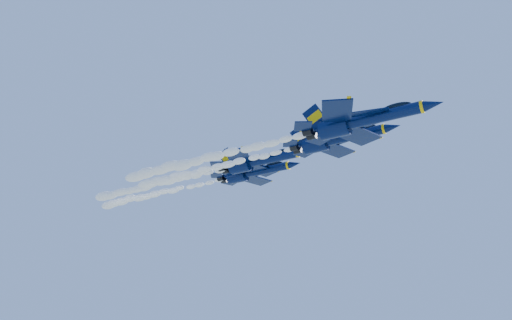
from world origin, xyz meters
The scene contains 8 objects.
jet_lead centered at (18.13, -10.00, 149.96)m, with size 18.86×15.47×7.01m.
smoke_trail_jet_lead centered at (-6.36, -10.00, 149.57)m, with size 32.87×1.95×1.76m, color white.
jet_second centered at (11.34, -0.83, 152.55)m, with size 17.74×14.55×6.59m.
smoke_trail_jet_second centered at (-12.67, -0.83, 152.17)m, with size 32.87×1.83×1.65m, color white.
jet_third centered at (-6.70, 6.20, 155.01)m, with size 19.08×15.65×7.09m.
smoke_trail_jet_third centered at (-31.29, 6.20, 154.62)m, with size 32.87×1.97×1.78m, color white.
jet_fourth centered at (-10.48, 10.98, 155.11)m, with size 18.11×14.86×6.73m.
smoke_trail_jet_fourth centered at (-34.66, 10.98, 154.72)m, with size 32.87×1.87×1.69m, color white.
Camera 1 is at (35.02, -69.01, 119.20)m, focal length 35.00 mm.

